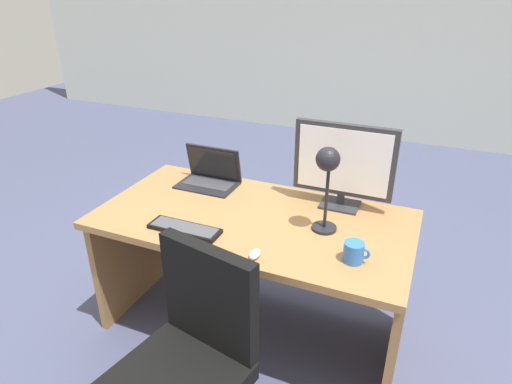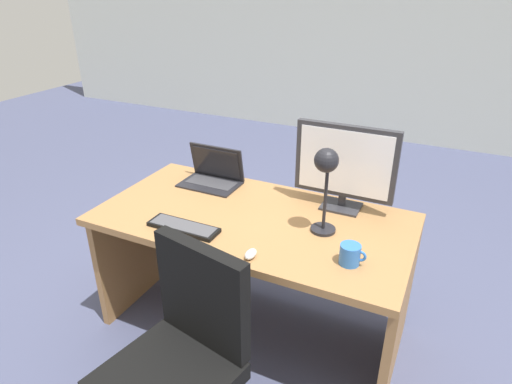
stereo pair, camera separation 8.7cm
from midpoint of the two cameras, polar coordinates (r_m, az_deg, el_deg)
name	(u,v)px [view 2 (the right image)]	position (r m, az deg, el deg)	size (l,w,h in m)	color
ground	(329,213)	(3.83, 10.15, -2.77)	(12.00, 12.00, 0.00)	#474C6B
back_wall	(397,20)	(5.58, 18.29, 20.52)	(10.00, 0.10, 2.80)	silver
desk	(257,246)	(2.38, 1.13, -7.06)	(1.59, 0.82, 0.73)	#9E7042
monitor	(345,164)	(2.27, 12.59, 3.57)	(0.52, 0.16, 0.45)	#2D2D33
laptop	(214,172)	(2.59, -4.54, 2.65)	(0.34, 0.23, 0.22)	black
keyboard	(184,227)	(2.14, -8.25, -4.53)	(0.36, 0.11, 0.02)	black
mouse	(251,254)	(1.92, 0.62, -8.08)	(0.04, 0.08, 0.03)	silver
desk_lamp	(326,172)	(1.98, 10.33, 2.54)	(0.12, 0.14, 0.43)	black
coffee_mug	(350,254)	(1.91, 13.46, -7.92)	(0.11, 0.09, 0.09)	blue
office_chair	(180,379)	(1.92, -8.52, -22.89)	(0.56, 0.57, 0.93)	black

